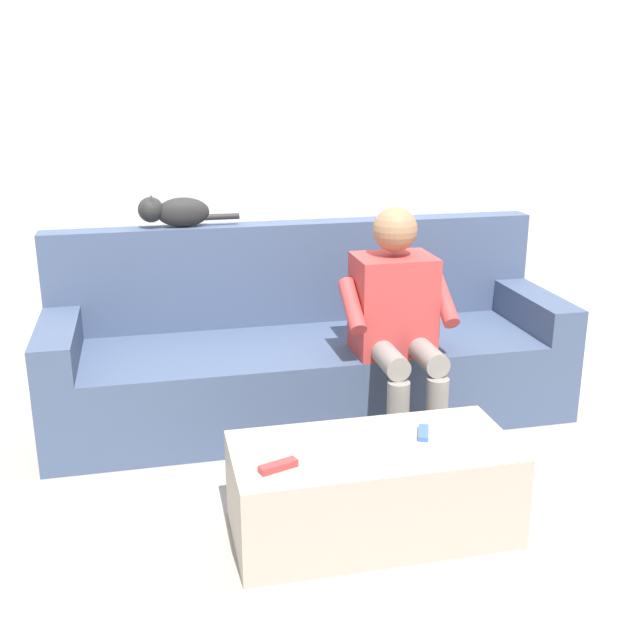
% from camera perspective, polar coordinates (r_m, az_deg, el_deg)
% --- Properties ---
extents(ground_plane, '(8.00, 8.00, 0.00)m').
position_cam_1_polar(ground_plane, '(3.40, 1.77, -11.60)').
color(ground_plane, gray).
extents(back_wall, '(5.75, 0.06, 2.51)m').
position_cam_1_polar(back_wall, '(4.24, -2.55, 12.16)').
color(back_wall, silver).
rests_on(back_wall, ground).
extents(couch, '(2.57, 0.80, 0.94)m').
position_cam_1_polar(couch, '(3.92, -0.89, -2.63)').
color(couch, '#3D4C6B').
rests_on(couch, ground).
extents(coffee_table, '(1.05, 0.49, 0.36)m').
position_cam_1_polar(coffee_table, '(2.96, 3.91, -12.41)').
color(coffee_table, '#A89E8E').
rests_on(coffee_table, ground).
extents(person_solo_seated, '(0.52, 0.57, 1.10)m').
position_cam_1_polar(person_solo_seated, '(3.56, 5.76, 0.49)').
color(person_solo_seated, '#B23838').
rests_on(person_solo_seated, ground).
extents(cat_on_backrest, '(0.50, 0.13, 0.16)m').
position_cam_1_polar(cat_on_backrest, '(3.92, -10.85, 7.95)').
color(cat_on_backrest, black).
rests_on(cat_on_backrest, couch).
extents(remote_white, '(0.10, 0.12, 0.02)m').
position_cam_1_polar(remote_white, '(2.88, -0.57, -9.02)').
color(remote_white, white).
rests_on(remote_white, coffee_table).
extents(remote_blue, '(0.08, 0.13, 0.02)m').
position_cam_1_polar(remote_blue, '(2.97, 7.70, -8.33)').
color(remote_blue, '#3860B7').
rests_on(remote_blue, coffee_table).
extents(remote_red, '(0.15, 0.08, 0.03)m').
position_cam_1_polar(remote_red, '(2.70, -3.13, -10.81)').
color(remote_red, '#B73333').
rests_on(remote_red, coffee_table).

